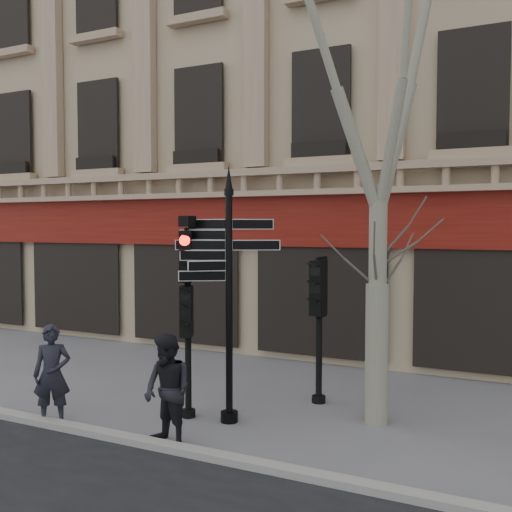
# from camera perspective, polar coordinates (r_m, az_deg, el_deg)

# --- Properties ---
(ground) EXTENTS (80.00, 80.00, 0.00)m
(ground) POSITION_cam_1_polar(r_m,az_deg,el_deg) (10.37, -2.97, -16.52)
(ground) COLOR slate
(ground) RESTS_ON ground
(kerb) EXTENTS (80.00, 0.25, 0.12)m
(kerb) POSITION_cam_1_polar(r_m,az_deg,el_deg) (9.23, -7.37, -18.69)
(kerb) COLOR gray
(kerb) RESTS_ON ground
(building) EXTENTS (28.00, 15.52, 18.00)m
(building) POSITION_cam_1_polar(r_m,az_deg,el_deg) (22.27, 13.30, 17.28)
(building) COLOR tan
(building) RESTS_ON ground
(fingerpost) EXTENTS (2.45, 2.45, 4.51)m
(fingerpost) POSITION_cam_1_polar(r_m,az_deg,el_deg) (9.96, -2.73, 0.49)
(fingerpost) COLOR black
(fingerpost) RESTS_ON ground
(traffic_signal_main) EXTENTS (0.48, 0.42, 3.65)m
(traffic_signal_main) POSITION_cam_1_polar(r_m,az_deg,el_deg) (10.33, -6.84, -3.47)
(traffic_signal_main) COLOR black
(traffic_signal_main) RESTS_ON ground
(traffic_signal_secondary) EXTENTS (0.49, 0.37, 2.80)m
(traffic_signal_secondary) POSITION_cam_1_polar(r_m,az_deg,el_deg) (11.21, 6.34, -4.76)
(traffic_signal_secondary) COLOR black
(traffic_signal_secondary) RESTS_ON ground
(plane_tree) EXTENTS (3.58, 3.58, 9.50)m
(plane_tree) POSITION_cam_1_polar(r_m,az_deg,el_deg) (10.59, 12.32, 20.52)
(plane_tree) COLOR gray
(plane_tree) RESTS_ON ground
(pedestrian_a) EXTENTS (0.76, 0.70, 1.75)m
(pedestrian_a) POSITION_cam_1_polar(r_m,az_deg,el_deg) (10.79, -19.72, -11.09)
(pedestrian_a) COLOR black
(pedestrian_a) RESTS_ON ground
(pedestrian_b) EXTENTS (1.02, 0.90, 1.77)m
(pedestrian_b) POSITION_cam_1_polar(r_m,az_deg,el_deg) (9.30, -8.83, -13.15)
(pedestrian_b) COLOR black
(pedestrian_b) RESTS_ON ground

